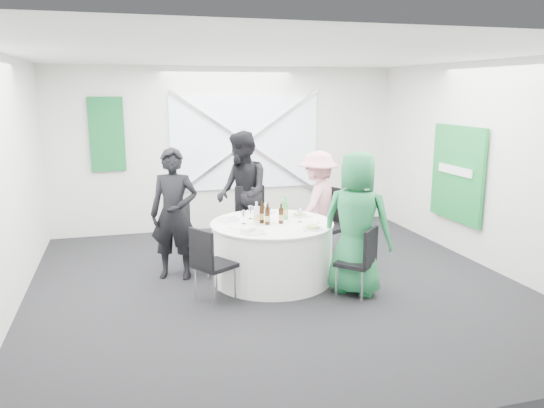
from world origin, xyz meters
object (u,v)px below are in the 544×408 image
object	(u,v)px
chair_back_right	(336,219)
chair_front_right	(361,257)
clear_water_bottle	(257,216)
person_man_back_left	(174,214)
banquet_table	(272,251)
chair_back_left	(192,234)
chair_front_left	(209,260)
person_man_back	(242,193)
person_woman_green	(357,223)
green_water_bottle	(285,210)
person_woman_pink	(318,204)
chair_back	(252,215)

from	to	relation	value
chair_back_right	chair_front_right	xyz separation A→B (m)	(-0.28, -1.46, -0.10)
clear_water_bottle	person_man_back_left	bearing A→B (deg)	154.24
banquet_table	chair_back_left	world-z (taller)	chair_back_left
chair_front_left	person_man_back	world-z (taller)	person_man_back
banquet_table	person_man_back_left	world-z (taller)	person_man_back_left
chair_front_left	person_man_back	size ratio (longest dim) A/B	0.49
chair_front_left	person_man_back	xyz separation A→B (m)	(0.79, 1.78, 0.39)
banquet_table	chair_front_left	size ratio (longest dim) A/B	1.75
person_man_back	person_woman_green	world-z (taller)	person_man_back
green_water_bottle	clear_water_bottle	distance (m)	0.45
banquet_table	green_water_bottle	size ratio (longest dim) A/B	5.09
banquet_table	clear_water_bottle	distance (m)	0.54
banquet_table	person_man_back_left	xyz separation A→B (m)	(-1.18, 0.43, 0.47)
green_water_bottle	person_man_back	bearing A→B (deg)	106.04
person_woman_pink	clear_water_bottle	size ratio (longest dim) A/B	5.38
chair_back	chair_front_left	bearing A→B (deg)	-118.64
chair_back_right	person_man_back_left	xyz separation A→B (m)	(-2.29, -0.14, 0.25)
chair_back_right	person_woman_green	size ratio (longest dim) A/B	0.59
clear_water_bottle	chair_front_right	bearing A→B (deg)	-39.13
person_woman_pink	person_woman_green	size ratio (longest dim) A/B	0.90
chair_back_right	person_man_back	bearing A→B (deg)	-145.78
chair_back_left	person_man_back_left	xyz separation A→B (m)	(-0.23, -0.07, 0.30)
chair_front_left	person_woman_green	size ratio (longest dim) A/B	0.52
green_water_bottle	chair_back_right	bearing A→B (deg)	26.88
person_man_back	person_man_back_left	bearing A→B (deg)	-58.12
person_man_back_left	person_woman_green	distance (m)	2.31
chair_back	person_woman_pink	size ratio (longest dim) A/B	0.66
person_man_back_left	banquet_table	bearing A→B (deg)	0.00
chair_front_right	chair_back	bearing A→B (deg)	-110.35
chair_back_right	person_man_back	world-z (taller)	person_man_back
chair_back	person_woman_green	distance (m)	1.99
banquet_table	chair_front_right	bearing A→B (deg)	-46.88
chair_back_left	chair_back_right	size ratio (longest dim) A/B	0.92
chair_front_right	person_man_back	distance (m)	2.35
chair_back	chair_back_left	size ratio (longest dim) A/B	1.09
person_woman_pink	green_water_bottle	size ratio (longest dim) A/B	5.06
chair_front_left	person_man_back_left	world-z (taller)	person_man_back_left
chair_back_left	person_woman_green	size ratio (longest dim) A/B	0.54
chair_front_right	chair_front_left	world-z (taller)	chair_front_left
banquet_table	person_man_back	size ratio (longest dim) A/B	0.85
chair_back_left	clear_water_bottle	world-z (taller)	clear_water_bottle
chair_back	chair_front_right	bearing A→B (deg)	-67.24
chair_back_right	chair_front_right	distance (m)	1.49
chair_front_right	clear_water_bottle	world-z (taller)	clear_water_bottle
person_man_back	person_woman_pink	size ratio (longest dim) A/B	1.18
chair_back_right	green_water_bottle	bearing A→B (deg)	-90.39
chair_front_right	person_man_back_left	distance (m)	2.43
chair_front_left	person_woman_pink	world-z (taller)	person_woman_pink
chair_front_right	person_man_back_left	xyz separation A→B (m)	(-2.01, 1.31, 0.35)
banquet_table	chair_front_left	world-z (taller)	chair_front_left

